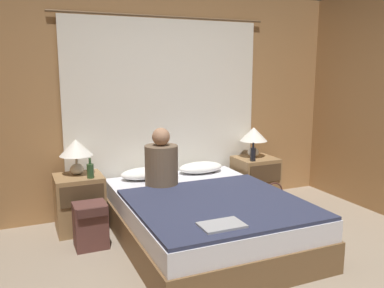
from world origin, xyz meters
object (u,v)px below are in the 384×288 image
at_px(nightstand_left, 80,203).
at_px(bed, 205,219).
at_px(lamp_left, 76,150).
at_px(handbag_on_floor, 273,204).
at_px(beer_bottle_on_right_stand, 253,154).
at_px(backpack_on_floor, 90,223).
at_px(nightstand_right, 255,180).
at_px(pillow_right, 201,167).
at_px(beer_bottle_on_left_stand, 90,171).
at_px(pillow_left, 145,173).
at_px(laptop_on_bed, 222,225).
at_px(lamp_right, 254,136).
at_px(person_left_in_bed, 161,163).

bearing_deg(nightstand_left, bed, -36.49).
xyz_separation_m(bed, lamp_left, (-1.05, 0.83, 0.61)).
bearing_deg(handbag_on_floor, beer_bottle_on_right_stand, 115.23).
height_order(bed, backpack_on_floor, bed).
relative_size(lamp_left, beer_bottle_on_right_stand, 1.68).
bearing_deg(nightstand_left, nightstand_right, 0.00).
bearing_deg(nightstand_left, pillow_right, 2.05).
distance_m(beer_bottle_on_left_stand, backpack_on_floor, 0.53).
height_order(pillow_left, backpack_on_floor, pillow_left).
bearing_deg(lamp_left, bed, -38.60).
relative_size(nightstand_left, lamp_left, 1.58).
relative_size(nightstand_right, laptop_on_bed, 1.73).
height_order(bed, pillow_right, pillow_right).
distance_m(pillow_left, laptop_on_bed, 1.60).
distance_m(nightstand_right, pillow_left, 1.40).
relative_size(nightstand_left, lamp_right, 1.58).
xyz_separation_m(laptop_on_bed, backpack_on_floor, (-0.79, 1.09, -0.25)).
bearing_deg(backpack_on_floor, lamp_left, 92.97).
xyz_separation_m(pillow_right, person_left_in_bed, (-0.60, -0.35, 0.19)).
height_order(lamp_left, beer_bottle_on_left_stand, lamp_left).
distance_m(bed, nightstand_right, 1.30).
relative_size(pillow_left, person_left_in_bed, 0.87).
bearing_deg(handbag_on_floor, lamp_left, 167.60).
relative_size(pillow_left, laptop_on_bed, 1.58).
xyz_separation_m(beer_bottle_on_left_stand, laptop_on_bed, (0.71, -1.41, -0.16)).
relative_size(bed, pillow_left, 3.86).
relative_size(lamp_right, beer_bottle_on_left_stand, 1.80).
height_order(beer_bottle_on_right_stand, laptop_on_bed, beer_bottle_on_right_stand).
height_order(nightstand_left, laptop_on_bed, nightstand_left).
bearing_deg(bed, nightstand_left, 143.51).
bearing_deg(beer_bottle_on_left_stand, beer_bottle_on_right_stand, 0.00).
height_order(lamp_left, beer_bottle_on_right_stand, lamp_left).
bearing_deg(pillow_right, person_left_in_bed, -149.74).
height_order(beer_bottle_on_left_stand, laptop_on_bed, beer_bottle_on_left_stand).
distance_m(lamp_right, pillow_left, 1.42).
relative_size(beer_bottle_on_right_stand, backpack_on_floor, 0.51).
xyz_separation_m(beer_bottle_on_left_stand, backpack_on_floor, (-0.07, -0.33, -0.41)).
xyz_separation_m(lamp_right, laptop_on_bed, (-1.28, -1.61, -0.34)).
distance_m(bed, pillow_left, 0.93).
bearing_deg(beer_bottle_on_left_stand, bed, -34.01).
bearing_deg(lamp_left, beer_bottle_on_right_stand, -5.73).
bearing_deg(lamp_left, nightstand_right, -1.67).
bearing_deg(pillow_right, beer_bottle_on_right_stand, -17.61).
relative_size(lamp_right, pillow_left, 0.69).
distance_m(pillow_left, person_left_in_bed, 0.40).
bearing_deg(handbag_on_floor, pillow_right, 147.70).
bearing_deg(person_left_in_bed, nightstand_right, 12.91).
xyz_separation_m(lamp_left, handbag_on_floor, (2.09, -0.46, -0.72)).
xyz_separation_m(bed, backpack_on_floor, (-1.02, 0.31, 0.01)).
relative_size(nightstand_left, laptop_on_bed, 1.73).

